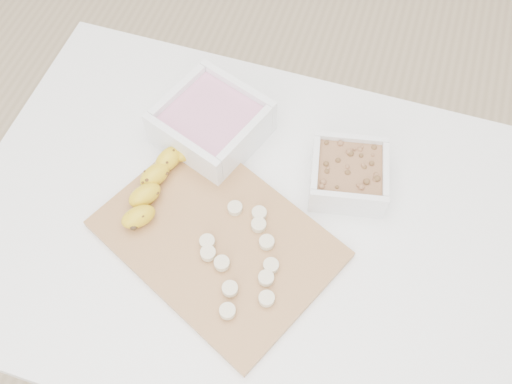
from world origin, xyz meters
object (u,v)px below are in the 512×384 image
(bowl_yogurt, at_px, (212,123))
(cutting_board, at_px, (217,239))
(banana, at_px, (159,182))
(bowl_granola, at_px, (348,174))
(table, at_px, (251,247))

(bowl_yogurt, xyz_separation_m, cutting_board, (0.08, -0.20, -0.03))
(cutting_board, xyz_separation_m, banana, (-0.13, 0.06, 0.03))
(bowl_granola, xyz_separation_m, cutting_board, (-0.18, -0.18, -0.02))
(bowl_granola, relative_size, cutting_board, 0.41)
(bowl_granola, relative_size, banana, 0.75)
(table, height_order, bowl_yogurt, bowl_yogurt)
(bowl_yogurt, height_order, cutting_board, bowl_yogurt)
(cutting_board, bearing_deg, table, 48.10)
(bowl_yogurt, bearing_deg, cutting_board, -68.01)
(table, bearing_deg, bowl_yogurt, 128.99)
(bowl_granola, bearing_deg, cutting_board, -135.61)
(table, relative_size, banana, 4.86)
(cutting_board, height_order, banana, banana)
(bowl_yogurt, relative_size, bowl_granola, 1.42)
(table, height_order, cutting_board, cutting_board)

